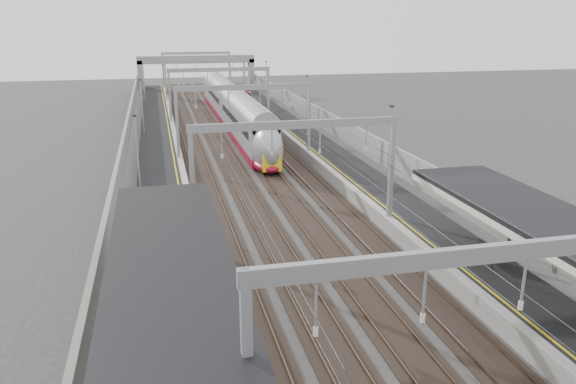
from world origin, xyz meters
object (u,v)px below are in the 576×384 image
overbridge (196,64)px  train (235,113)px  bench (487,252)px  signal_green (176,98)px

overbridge → train: (1.50, -40.21, -3.18)m
overbridge → bench: overbridge is taller
train → signal_green: (-6.70, 13.85, 0.29)m
signal_green → bench: bearing=-77.1°
overbridge → train: overbridge is taller
overbridge → bench: 86.49m
train → bench: (6.91, -45.79, -0.51)m
train → bench: train is taller
bench → train: bearing=98.6°
overbridge → signal_green: 27.03m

